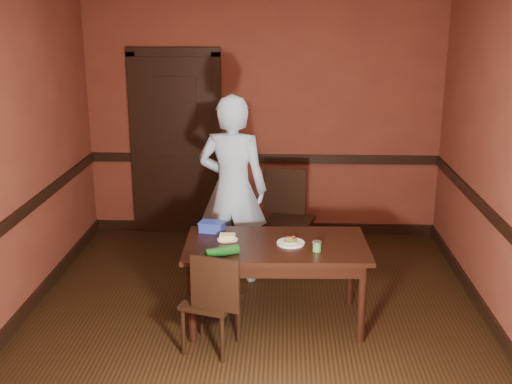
# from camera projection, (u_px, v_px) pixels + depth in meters

# --- Properties ---
(floor) EXTENTS (4.00, 4.50, 0.01)m
(floor) POSITION_uv_depth(u_px,v_px,m) (254.00, 321.00, 5.48)
(floor) COLOR black
(floor) RESTS_ON ground
(wall_back) EXTENTS (4.00, 0.02, 2.70)m
(wall_back) POSITION_uv_depth(u_px,v_px,m) (263.00, 120.00, 7.26)
(wall_back) COLOR brown
(wall_back) RESTS_ON ground
(wall_front) EXTENTS (4.00, 0.02, 2.70)m
(wall_front) POSITION_uv_depth(u_px,v_px,m) (231.00, 288.00, 2.94)
(wall_front) COLOR brown
(wall_front) RESTS_ON ground
(wall_left) EXTENTS (0.02, 4.50, 2.70)m
(wall_left) POSITION_uv_depth(u_px,v_px,m) (7.00, 166.00, 5.18)
(wall_left) COLOR brown
(wall_left) RESTS_ON ground
(wall_right) EXTENTS (0.02, 4.50, 2.70)m
(wall_right) POSITION_uv_depth(u_px,v_px,m) (509.00, 171.00, 5.01)
(wall_right) COLOR brown
(wall_right) RESTS_ON ground
(dado_back) EXTENTS (4.00, 0.03, 0.10)m
(dado_back) POSITION_uv_depth(u_px,v_px,m) (263.00, 159.00, 7.37)
(dado_back) COLOR black
(dado_back) RESTS_ON ground
(dado_left) EXTENTS (0.03, 4.50, 0.10)m
(dado_left) POSITION_uv_depth(u_px,v_px,m) (15.00, 218.00, 5.31)
(dado_left) COLOR black
(dado_left) RESTS_ON ground
(dado_right) EXTENTS (0.03, 4.50, 0.10)m
(dado_right) POSITION_uv_depth(u_px,v_px,m) (501.00, 225.00, 5.14)
(dado_right) COLOR black
(dado_right) RESTS_ON ground
(baseboard_back) EXTENTS (4.00, 0.03, 0.12)m
(baseboard_back) POSITION_uv_depth(u_px,v_px,m) (263.00, 227.00, 7.60)
(baseboard_back) COLOR black
(baseboard_back) RESTS_ON ground
(baseboard_left) EXTENTS (0.03, 4.50, 0.12)m
(baseboard_left) POSITION_uv_depth(u_px,v_px,m) (25.00, 310.00, 5.54)
(baseboard_left) COLOR black
(baseboard_left) RESTS_ON ground
(baseboard_right) EXTENTS (0.03, 4.50, 0.12)m
(baseboard_right) POSITION_uv_depth(u_px,v_px,m) (490.00, 320.00, 5.38)
(baseboard_right) COLOR black
(baseboard_right) RESTS_ON ground
(door) EXTENTS (1.05, 0.07, 2.20)m
(door) POSITION_uv_depth(u_px,v_px,m) (176.00, 142.00, 7.34)
(door) COLOR black
(door) RESTS_ON ground
(dining_table) EXTENTS (1.53, 0.90, 0.71)m
(dining_table) POSITION_uv_depth(u_px,v_px,m) (276.00, 283.00, 5.39)
(dining_table) COLOR black
(dining_table) RESTS_ON floor
(chair_far) EXTENTS (0.56, 0.56, 0.98)m
(chair_far) POSITION_uv_depth(u_px,v_px,m) (289.00, 219.00, 6.56)
(chair_far) COLOR black
(chair_far) RESTS_ON floor
(chair_near) EXTENTS (0.49, 0.49, 0.83)m
(chair_near) POSITION_uv_depth(u_px,v_px,m) (211.00, 300.00, 4.94)
(chair_near) COLOR black
(chair_near) RESTS_ON floor
(person) EXTENTS (0.72, 0.53, 1.81)m
(person) POSITION_uv_depth(u_px,v_px,m) (233.00, 189.00, 6.12)
(person) COLOR #A9D2E6
(person) RESTS_ON floor
(sandwich_plate) EXTENTS (0.23, 0.23, 0.06)m
(sandwich_plate) POSITION_uv_depth(u_px,v_px,m) (291.00, 242.00, 5.28)
(sandwich_plate) COLOR white
(sandwich_plate) RESTS_ON dining_table
(sauce_jar) EXTENTS (0.07, 0.07, 0.08)m
(sauce_jar) POSITION_uv_depth(u_px,v_px,m) (317.00, 246.00, 5.11)
(sauce_jar) COLOR #438736
(sauce_jar) RESTS_ON dining_table
(cheese_saucer) EXTENTS (0.17, 0.17, 0.05)m
(cheese_saucer) POSITION_uv_depth(u_px,v_px,m) (227.00, 238.00, 5.36)
(cheese_saucer) COLOR white
(cheese_saucer) RESTS_ON dining_table
(food_tub) EXTENTS (0.23, 0.18, 0.09)m
(food_tub) POSITION_uv_depth(u_px,v_px,m) (212.00, 227.00, 5.56)
(food_tub) COLOR #2B44B7
(food_tub) RESTS_ON dining_table
(wrapped_veg) EXTENTS (0.28, 0.19, 0.08)m
(wrapped_veg) POSITION_uv_depth(u_px,v_px,m) (222.00, 251.00, 5.02)
(wrapped_veg) COLOR #103F10
(wrapped_veg) RESTS_ON dining_table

